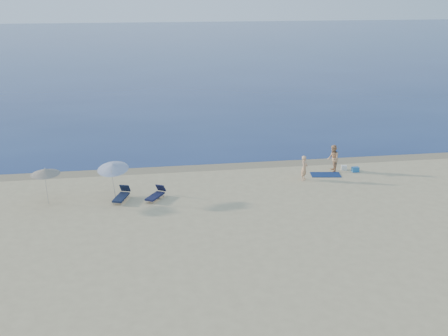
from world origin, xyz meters
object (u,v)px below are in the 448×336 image
object	(u,v)px
person_left	(304,168)
person_right	(333,158)
blue_cooler	(355,169)
umbrella_near	(113,167)

from	to	relation	value
person_left	person_right	bearing A→B (deg)	-26.46
person_right	blue_cooler	distance (m)	1.66
person_right	blue_cooler	bearing A→B (deg)	88.77
person_left	blue_cooler	xyz separation A→B (m)	(3.81, 0.99, -0.63)
person_left	person_right	size ratio (longest dim) A/B	0.89
umbrella_near	person_right	bearing A→B (deg)	29.03
blue_cooler	umbrella_near	distance (m)	15.82
person_right	umbrella_near	distance (m)	14.38
blue_cooler	umbrella_near	xyz separation A→B (m)	(-15.52, -2.48, 1.80)
person_right	blue_cooler	world-z (taller)	person_right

